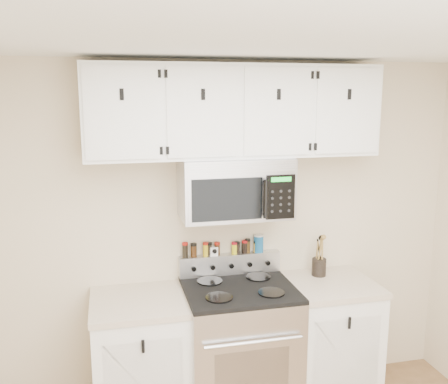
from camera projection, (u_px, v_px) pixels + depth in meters
name	position (u px, v px, depth m)	size (l,w,h in m)	color
back_wall	(229.00, 233.00, 3.69)	(3.50, 0.01, 2.50)	beige
ceiling	(346.00, 29.00, 1.79)	(3.50, 3.50, 0.01)	white
range	(239.00, 349.00, 3.54)	(0.76, 0.65, 1.10)	#B7B7BA
base_cabinet_left	(141.00, 362.00, 3.41)	(0.64, 0.62, 0.92)	white
base_cabinet_right	(328.00, 340.00, 3.72)	(0.64, 0.62, 0.92)	white
microwave	(235.00, 188.00, 3.44)	(0.76, 0.44, 0.42)	#9E9EA3
upper_cabinets	(235.00, 111.00, 3.36)	(2.00, 0.35, 0.62)	white
utensil_crock	(319.00, 266.00, 3.74)	(0.11, 0.11, 0.31)	black
kitchen_timer	(214.00, 251.00, 3.66)	(0.06, 0.05, 0.07)	white
salt_canister	(259.00, 243.00, 3.73)	(0.07, 0.07, 0.13)	#165B97
spice_jar_0	(185.00, 250.00, 3.60)	(0.04, 0.04, 0.11)	black
spice_jar_1	(194.00, 250.00, 3.62)	(0.05, 0.05, 0.10)	#3C220E
spice_jar_2	(206.00, 249.00, 3.64)	(0.04, 0.04, 0.10)	gold
spice_jar_3	(209.00, 249.00, 3.64)	(0.04, 0.04, 0.10)	black
spice_jar_4	(217.00, 249.00, 3.66)	(0.04, 0.04, 0.10)	#38200D
spice_jar_5	(235.00, 248.00, 3.69)	(0.04, 0.04, 0.09)	yellow
spice_jar_6	(237.00, 248.00, 3.69)	(0.04, 0.04, 0.09)	black
spice_jar_7	(245.00, 247.00, 3.71)	(0.05, 0.05, 0.10)	black
spice_jar_8	(248.00, 246.00, 3.71)	(0.04, 0.04, 0.11)	#402B0F
spice_jar_9	(256.00, 246.00, 3.73)	(0.04, 0.04, 0.09)	gold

